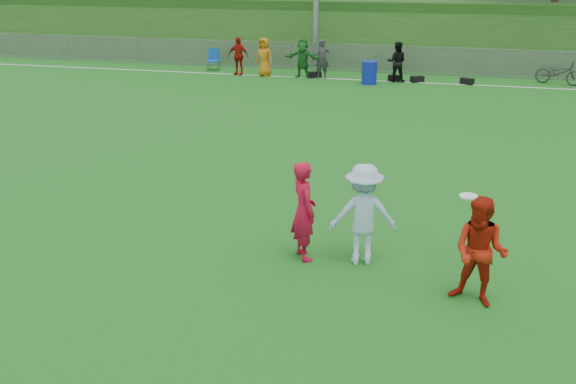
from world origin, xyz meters
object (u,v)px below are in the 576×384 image
(player_blue, at_px, (363,215))
(bicycle, at_px, (559,73))
(player_red_center, at_px, (480,252))
(player_red_left, at_px, (304,211))
(frisbee, at_px, (468,196))
(recycling_bin, at_px, (369,73))

(player_blue, xyz_separation_m, bicycle, (5.84, 18.54, -0.43))
(player_red_center, relative_size, bicycle, 0.94)
(player_red_left, relative_size, player_blue, 0.99)
(player_red_left, bearing_deg, frisbee, -119.22)
(player_red_left, bearing_deg, player_blue, -120.03)
(player_red_left, height_order, frisbee, player_red_left)
(player_blue, height_order, bicycle, player_blue)
(frisbee, xyz_separation_m, recycling_bin, (-3.66, 16.60, -0.90))
(player_red_left, height_order, bicycle, player_red_left)
(frisbee, height_order, bicycle, frisbee)
(bicycle, bearing_deg, frisbee, -173.60)
(frisbee, bearing_deg, player_red_left, -176.04)
(frisbee, distance_m, bicycle, 18.87)
(player_red_left, distance_m, bicycle, 19.83)
(player_red_center, bearing_deg, player_blue, 172.57)
(player_red_center, bearing_deg, player_red_left, -177.72)
(player_red_center, height_order, frisbee, player_red_center)
(player_blue, bearing_deg, player_red_left, -11.72)
(player_blue, xyz_separation_m, recycling_bin, (-1.91, 16.74, -0.44))
(player_red_center, xyz_separation_m, frisbee, (-0.20, 1.13, 0.49))
(player_blue, distance_m, bicycle, 19.44)
(player_red_left, xyz_separation_m, player_blue, (1.05, 0.06, 0.01))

